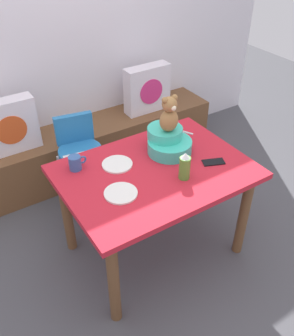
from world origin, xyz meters
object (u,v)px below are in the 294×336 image
at_px(teddy_bear, 169,115).
at_px(cell_phone, 213,162).
at_px(dining_table, 155,183).
at_px(dinner_plate_far, 121,193).
at_px(coffee_mug, 75,163).
at_px(infant_seat_teal, 168,142).
at_px(pillow_floral_right, 147,89).
at_px(pillow_floral_left, 9,126).
at_px(ketchup_bottle, 185,166).
at_px(highchair, 80,152).
at_px(dinner_plate_near, 117,164).

xyz_separation_m(teddy_bear, cell_phone, (0.17, -0.28, -0.27)).
xyz_separation_m(dining_table, dinner_plate_far, (-0.31, -0.09, 0.12)).
height_order(dining_table, coffee_mug, coffee_mug).
height_order(infant_seat_teal, coffee_mug, infant_seat_teal).
height_order(pillow_floral_right, coffee_mug, pillow_floral_right).
bearing_deg(cell_phone, dining_table, 91.01).
distance_m(pillow_floral_left, dinner_plate_far, 1.30).
xyz_separation_m(pillow_floral_left, ketchup_bottle, (0.72, -1.33, 0.15)).
xyz_separation_m(highchair, dinner_plate_far, (-0.09, -0.84, 0.22)).
bearing_deg(pillow_floral_right, dinner_plate_near, -131.09).
bearing_deg(cell_phone, pillow_floral_right, 8.45).
bearing_deg(infant_seat_teal, pillow_floral_left, 128.05).
bearing_deg(pillow_floral_right, teddy_bear, -115.45).
height_order(highchair, dinner_plate_near, highchair).
distance_m(teddy_bear, cell_phone, 0.43).
distance_m(ketchup_bottle, coffee_mug, 0.69).
xyz_separation_m(teddy_bear, dinner_plate_near, (-0.37, 0.04, -0.27)).
relative_size(pillow_floral_left, pillow_floral_right, 1.00).
relative_size(dinner_plate_near, cell_phone, 1.39).
height_order(pillow_floral_left, dinner_plate_near, pillow_floral_left).
bearing_deg(dinner_plate_near, dinner_plate_far, -114.86).
xyz_separation_m(dining_table, teddy_bear, (0.19, 0.14, 0.39)).
xyz_separation_m(pillow_floral_right, dinner_plate_far, (-0.99, -1.26, 0.07)).
distance_m(highchair, cell_phone, 1.08).
height_order(pillow_floral_left, cell_phone, pillow_floral_left).
bearing_deg(pillow_floral_left, dining_table, -62.21).
bearing_deg(ketchup_bottle, dinner_plate_near, 129.90).
relative_size(pillow_floral_right, teddy_bear, 1.76).
distance_m(infant_seat_teal, dinner_plate_far, 0.55).
relative_size(pillow_floral_left, dinner_plate_near, 2.20).
distance_m(pillow_floral_left, teddy_bear, 1.35).
height_order(teddy_bear, coffee_mug, teddy_bear).
bearing_deg(infant_seat_teal, cell_phone, -58.13).
relative_size(infant_seat_teal, cell_phone, 2.29).
bearing_deg(cell_phone, infant_seat_teal, 54.02).
distance_m(pillow_floral_right, infant_seat_teal, 1.15).
distance_m(teddy_bear, dinner_plate_near, 0.46).
bearing_deg(pillow_floral_right, infant_seat_teal, -115.46).
height_order(teddy_bear, dinner_plate_far, teddy_bear).
height_order(highchair, teddy_bear, teddy_bear).
xyz_separation_m(pillow_floral_right, ketchup_bottle, (-0.58, -1.33, 0.15)).
bearing_deg(dinner_plate_near, dining_table, -43.78).
relative_size(pillow_floral_right, coffee_mug, 3.67).
height_order(pillow_floral_left, dinner_plate_far, pillow_floral_left).
height_order(pillow_floral_left, highchair, pillow_floral_left).
bearing_deg(pillow_floral_left, teddy_bear, -51.97).
bearing_deg(cell_phone, ketchup_bottle, 117.69).
bearing_deg(highchair, pillow_floral_right, 24.96).
bearing_deg(teddy_bear, cell_phone, -58.08).
height_order(ketchup_bottle, dinner_plate_far, ketchup_bottle).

